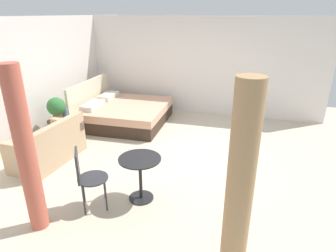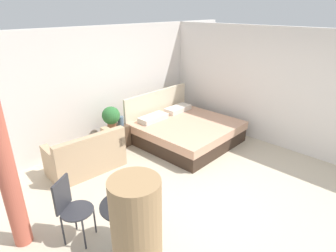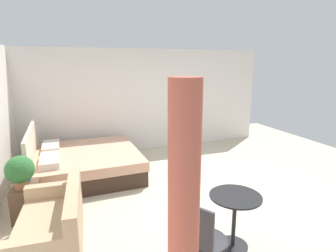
{
  "view_description": "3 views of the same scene",
  "coord_description": "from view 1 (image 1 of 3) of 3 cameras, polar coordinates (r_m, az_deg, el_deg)",
  "views": [
    {
      "loc": [
        -4.98,
        -1.2,
        2.64
      ],
      "look_at": [
        -0.38,
        0.09,
        0.75
      ],
      "focal_mm": 30.6,
      "sensor_mm": 36.0,
      "label": 1
    },
    {
      "loc": [
        -3.21,
        -2.18,
        2.94
      ],
      "look_at": [
        -0.1,
        0.87,
        1.09
      ],
      "focal_mm": 30.21,
      "sensor_mm": 36.0,
      "label": 2
    },
    {
      "loc": [
        -4.08,
        1.97,
        2.23
      ],
      "look_at": [
        0.43,
        0.31,
        1.12
      ],
      "focal_mm": 29.14,
      "sensor_mm": 36.0,
      "label": 3
    }
  ],
  "objects": [
    {
      "name": "couch",
      "position": [
        5.83,
        -22.55,
        -3.91
      ],
      "size": [
        1.43,
        0.81,
        0.81
      ],
      "color": "tan",
      "rests_on": "ground"
    },
    {
      "name": "wall_right",
      "position": [
        7.92,
        6.89,
        11.66
      ],
      "size": [
        0.12,
        6.37,
        2.58
      ],
      "primitive_type": "cube",
      "color": "silver",
      "rests_on": "ground"
    },
    {
      "name": "curtain_right",
      "position": [
        3.84,
        -26.43,
        -4.89
      ],
      "size": [
        0.23,
        0.23,
        2.15
      ],
      "color": "#C15B47",
      "rests_on": "ground"
    },
    {
      "name": "wall_back",
      "position": [
        6.77,
        -25.41,
        8.05
      ],
      "size": [
        8.48,
        0.12,
        2.58
      ],
      "primitive_type": "cube",
      "color": "silver",
      "rests_on": "ground"
    },
    {
      "name": "cafe_chair_near_window",
      "position": [
        4.19,
        -16.08,
        -9.17
      ],
      "size": [
        0.59,
        0.59,
        0.92
      ],
      "color": "#2D2D33",
      "rests_on": "ground"
    },
    {
      "name": "nightstand",
      "position": [
        6.81,
        -20.2,
        -0.36
      ],
      "size": [
        0.52,
        0.36,
        0.49
      ],
      "color": "brown",
      "rests_on": "ground"
    },
    {
      "name": "ground_plane",
      "position": [
        5.77,
        1.91,
        -5.76
      ],
      "size": [
        8.48,
        9.37,
        0.02
      ],
      "primitive_type": "cube",
      "color": "beige"
    },
    {
      "name": "balcony_table",
      "position": [
        4.27,
        -5.56,
        -8.89
      ],
      "size": [
        0.63,
        0.63,
        0.69
      ],
      "color": "black",
      "rests_on": "ground"
    },
    {
      "name": "vase",
      "position": [
        6.78,
        -19.88,
        2.74
      ],
      "size": [
        0.13,
        0.13,
        0.21
      ],
      "color": "slate",
      "rests_on": "nightstand"
    },
    {
      "name": "bed",
      "position": [
        7.4,
        -8.85,
        2.68
      ],
      "size": [
        2.08,
        2.05,
        1.05
      ],
      "color": "#38281E",
      "rests_on": "ground"
    },
    {
      "name": "potted_plant",
      "position": [
        6.58,
        -21.37,
        3.53
      ],
      "size": [
        0.39,
        0.39,
        0.48
      ],
      "color": "#935B3D",
      "rests_on": "nightstand"
    },
    {
      "name": "curtain_left",
      "position": [
        2.94,
        14.17,
        -11.3
      ],
      "size": [
        0.27,
        0.27,
        2.15
      ],
      "color": "tan",
      "rests_on": "ground"
    }
  ]
}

